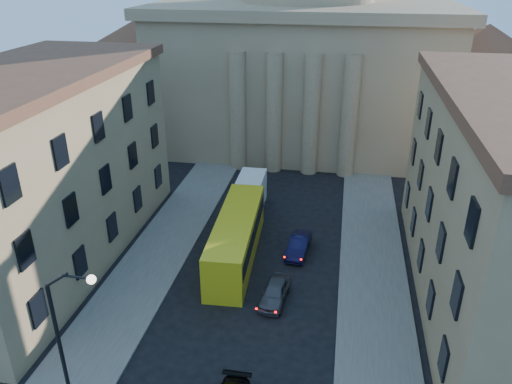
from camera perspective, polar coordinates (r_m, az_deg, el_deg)
sidewalk_left at (r=37.26m, az=-14.05°, el=-11.19°), size 5.00×60.00×0.15m
sidewalk_right at (r=34.70m, az=13.50°, el=-14.21°), size 5.00×60.00×0.15m
church at (r=65.42m, az=5.63°, el=16.39°), size 68.02×28.76×36.60m
building_left at (r=40.81m, az=-23.91°, el=2.44°), size 11.60×26.60×14.70m
street_lamp at (r=26.65m, az=-20.80°, el=-14.80°), size 2.62×0.44×8.83m
car_right_far at (r=35.29m, az=2.17°, el=-11.36°), size 2.04×4.25×1.40m
car_right_distant at (r=40.58m, az=4.92°, el=-6.10°), size 1.88×4.38×1.40m
city_bus at (r=39.33m, az=-2.26°, el=-5.08°), size 3.50×12.69×3.54m
box_truck at (r=46.55m, az=-0.71°, el=-0.50°), size 2.46×5.99×3.27m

